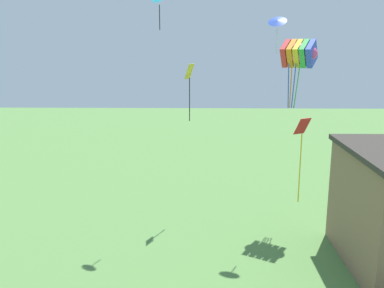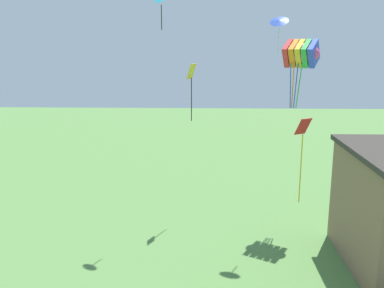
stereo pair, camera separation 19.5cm
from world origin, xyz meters
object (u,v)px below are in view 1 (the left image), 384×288
(kite_red_diamond, at_px, (301,145))
(kite_blue_delta, at_px, (277,22))
(kite_yellow_diamond, at_px, (189,81))
(kite_rainbow_parafoil, at_px, (299,54))
(kite_cyan_delta, at_px, (159,0))

(kite_red_diamond, bearing_deg, kite_blue_delta, 93.79)
(kite_red_diamond, height_order, kite_yellow_diamond, kite_yellow_diamond)
(kite_rainbow_parafoil, distance_m, kite_blue_delta, 2.60)
(kite_blue_delta, bearing_deg, kite_rainbow_parafoil, 44.85)
(kite_rainbow_parafoil, distance_m, kite_yellow_diamond, 6.11)
(kite_cyan_delta, relative_size, kite_red_diamond, 0.51)
(kite_yellow_diamond, bearing_deg, kite_rainbow_parafoil, -4.83)
(kite_rainbow_parafoil, height_order, kite_yellow_diamond, kite_rainbow_parafoil)
(kite_rainbow_parafoil, relative_size, kite_blue_delta, 1.98)
(kite_rainbow_parafoil, height_order, kite_cyan_delta, kite_cyan_delta)
(kite_blue_delta, distance_m, kite_cyan_delta, 6.16)
(kite_rainbow_parafoil, distance_m, kite_red_diamond, 7.46)
(kite_blue_delta, distance_m, kite_red_diamond, 7.17)
(kite_blue_delta, height_order, kite_yellow_diamond, kite_blue_delta)
(kite_rainbow_parafoil, height_order, kite_red_diamond, kite_rainbow_parafoil)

